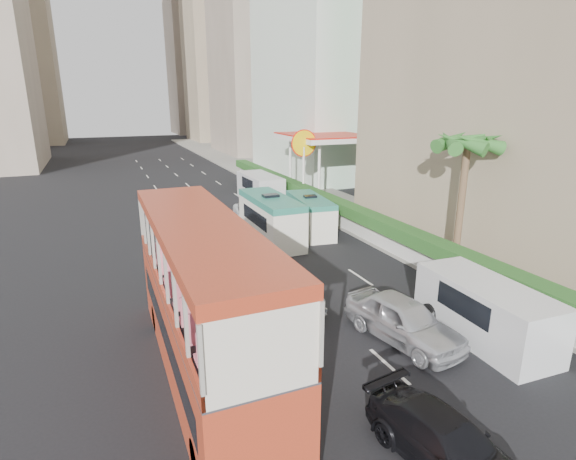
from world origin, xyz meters
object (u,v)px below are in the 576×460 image
shell_station (324,165)px  panel_van_near (485,311)px  double_decker_bus (204,301)px  palm_tree (461,206)px  minibus_near (271,219)px  car_silver_lane_b (402,340)px  panel_van_far (260,188)px  minibus_far (310,215)px  car_silver_lane_a (279,305)px  van_asset (249,221)px

shell_station → panel_van_near: bearing=-103.9°
double_decker_bus → palm_tree: 14.39m
minibus_near → palm_tree: size_ratio=0.98×
car_silver_lane_b → panel_van_far: (2.93, 23.81, 1.14)m
car_silver_lane_b → minibus_far: size_ratio=0.90×
panel_van_near → palm_tree: size_ratio=0.84×
minibus_far → car_silver_lane_a: bearing=-115.3°
double_decker_bus → car_silver_lane_a: 5.98m
double_decker_bus → minibus_near: bearing=60.8°
van_asset → panel_van_near: size_ratio=0.81×
double_decker_bus → shell_station: 28.02m
car_silver_lane_a → palm_tree: bearing=-9.1°
panel_van_near → panel_van_far: size_ratio=0.94×
car_silver_lane_b → minibus_near: (-0.19, 13.01, 1.40)m
van_asset → minibus_near: bearing=-82.1°
double_decker_bus → panel_van_near: 10.11m
double_decker_bus → car_silver_lane_a: size_ratio=2.39×
palm_tree → car_silver_lane_a: bearing=-178.2°
palm_tree → shell_station: (2.20, 19.00, -0.63)m
car_silver_lane_a → minibus_near: 9.13m
car_silver_lane_b → panel_van_far: panel_van_far is taller
shell_station → car_silver_lane_a: bearing=-121.9°
panel_van_near → car_silver_lane_b: bearing=162.8°
double_decker_bus → panel_van_near: double_decker_bus is taller
car_silver_lane_a → car_silver_lane_b: (3.06, -4.45, 0.00)m
panel_van_near → shell_station: 25.57m
car_silver_lane_a → minibus_near: size_ratio=0.73×
car_silver_lane_a → panel_van_near: (5.89, -5.45, 1.08)m
car_silver_lane_b → van_asset: bearing=79.0°
car_silver_lane_a → palm_tree: size_ratio=0.72×
minibus_far → palm_tree: size_ratio=0.83×
car_silver_lane_b → minibus_near: minibus_near is taller
panel_van_far → palm_tree: size_ratio=0.89×
van_asset → panel_van_far: panel_van_far is taller
minibus_far → palm_tree: bearing=-59.0°
car_silver_lane_a → van_asset: 13.96m
minibus_near → minibus_far: size_ratio=1.18×
car_silver_lane_a → shell_station: size_ratio=0.57×
van_asset → panel_van_near: (2.77, -19.07, 1.08)m
double_decker_bus → car_silver_lane_b: (7.02, -0.76, -2.53)m
double_decker_bus → minibus_far: double_decker_bus is taller
panel_van_near → palm_tree: palm_tree is taller
double_decker_bus → minibus_near: (6.83, 12.24, -1.13)m
car_silver_lane_b → panel_van_near: panel_van_near is taller
shell_station → palm_tree: bearing=-96.6°
car_silver_lane_b → minibus_far: bearing=67.7°
van_asset → panel_van_near: 19.30m
panel_van_near → panel_van_far: 24.81m
minibus_far → palm_tree: (3.98, -8.94, 2.20)m
minibus_near → panel_van_near: size_ratio=1.17×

